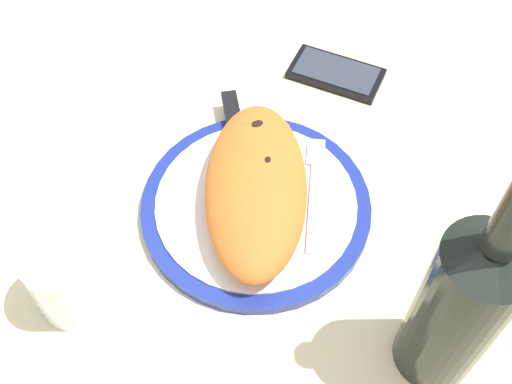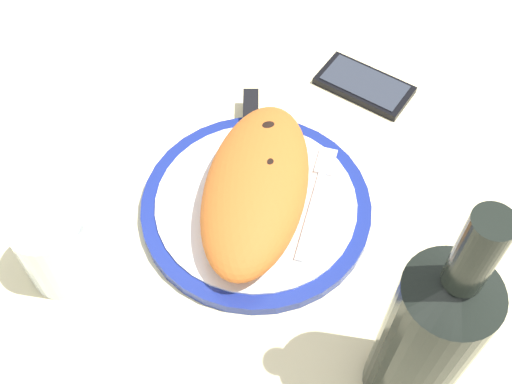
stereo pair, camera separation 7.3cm
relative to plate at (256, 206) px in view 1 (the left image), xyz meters
The scene contains 8 objects.
ground_plane 2.36cm from the plate, ahead, with size 150.00×150.00×3.00cm, color beige.
plate is the anchor object (origin of this frame).
calzone 3.93cm from the plate, 133.07° to the right, with size 26.64×17.11×5.90cm.
fork 7.56cm from the plate, 54.32° to the right, with size 16.46×3.99×0.40cm.
knife 9.63cm from the plate, 28.71° to the left, with size 21.38×10.96×1.20cm.
smartphone 25.21cm from the plate, 11.89° to the right, with size 8.65×13.68×1.16cm.
water_glass 23.02cm from the plate, 135.30° to the left, with size 7.71×7.71×10.04cm.
wine_bottle 27.88cm from the plate, 120.14° to the right, with size 7.97×7.97×30.42cm.
Camera 1 is at (-40.36, -10.46, 63.31)cm, focal length 44.26 mm.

